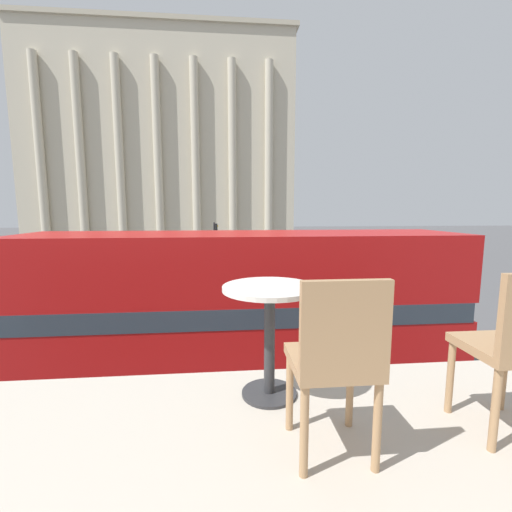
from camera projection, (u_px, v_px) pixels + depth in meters
double_decker_bus at (245, 312)px, 8.42m from camera, size 10.35×2.65×4.36m
cafe_dining_table at (270, 316)px, 2.18m from camera, size 0.60×0.60×0.73m
cafe_chair_0 at (336, 357)px, 1.61m from camera, size 0.40×0.40×0.91m
plaza_building_left at (168, 150)px, 43.84m from camera, size 30.84×14.96×25.11m
traffic_light_near at (260, 267)px, 14.11m from camera, size 0.42×0.24×3.94m
traffic_light_mid at (119, 256)px, 20.43m from camera, size 0.42×0.24×3.30m
traffic_light_far at (215, 239)px, 28.72m from camera, size 0.42×0.24×3.89m
car_white at (272, 263)px, 27.66m from camera, size 4.20×1.93×1.35m
car_silver at (212, 263)px, 27.26m from camera, size 4.20×1.93×1.35m
pedestrian_grey at (321, 297)px, 15.78m from camera, size 0.32×0.32×1.61m
pedestrian_black at (142, 250)px, 33.15m from camera, size 0.32×0.32×1.78m
pedestrian_white at (351, 279)px, 19.71m from camera, size 0.32×0.32×1.68m
pedestrian_olive at (146, 253)px, 31.90m from camera, size 0.32×0.32×1.66m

